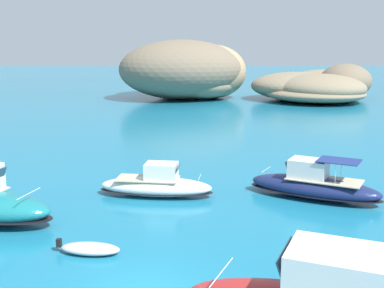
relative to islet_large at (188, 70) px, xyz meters
The scene contains 5 objects.
islet_large is the anchor object (origin of this frame).
islet_small 21.38m from the islet_large, ahead, with size 24.53×28.22×5.79m.
motorboat_navy 56.52m from the islet_large, 82.31° to the right, with size 7.88×5.67×2.41m.
motorboat_white 55.62m from the islet_large, 91.66° to the right, with size 6.96×2.85×2.00m.
dinghy_tender 63.85m from the islet_large, 93.48° to the right, with size 2.87×1.47×0.58m.
Camera 1 is at (1.74, -16.11, 8.70)m, focal length 45.37 mm.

